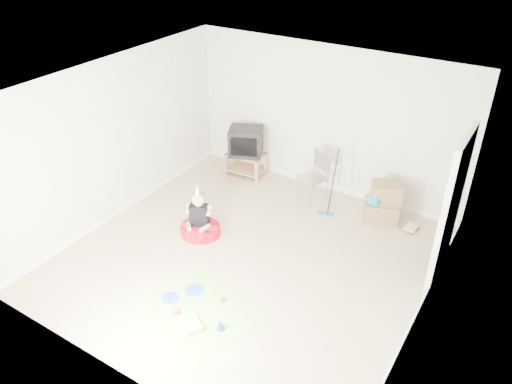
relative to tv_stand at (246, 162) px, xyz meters
The scene contains 16 objects.
ground 2.56m from the tv_stand, 56.58° to the right, with size 5.00×5.00×0.00m, color #C4B18D.
doorway_recess 4.06m from the tv_stand, 13.36° to the right, with size 0.02×0.90×2.05m, color black.
tv_stand is the anchor object (origin of this frame).
crt_tv 0.44m from the tv_stand, 116.57° to the left, with size 0.60×0.49×0.51m, color black.
folding_chair 1.50m from the tv_stand, ahead, with size 0.54×0.53×0.92m.
cardboard_boxes 2.73m from the tv_stand, ahead, with size 0.65×0.61×0.68m.
floor_mop 1.94m from the tv_stand, 13.68° to the right, with size 0.29×0.37×1.11m.
book_pile 3.25m from the tv_stand, ahead, with size 0.25×0.29×0.08m.
seated_woman 2.08m from the tv_stand, 77.37° to the right, with size 0.82×0.82×0.91m.
party_mat 3.63m from the tv_stand, 66.43° to the right, with size 1.51×1.09×0.01m, color #FF3592.
birthday_cake 3.99m from the tv_stand, 67.03° to the right, with size 0.36×0.33×0.14m.
blue_plate_near 3.34m from the tv_stand, 69.38° to the right, with size 0.25×0.25×0.01m, color blue.
blue_plate_far 3.55m from the tv_stand, 73.68° to the right, with size 0.23×0.23×0.01m, color blue.
orange_cup_near 3.50m from the tv_stand, 62.39° to the right, with size 0.06×0.06×0.07m, color orange.
orange_cup_far 3.82m from the tv_stand, 70.73° to the right, with size 0.08×0.08×0.09m, color orange.
blue_party_hat 3.98m from the tv_stand, 61.60° to the right, with size 0.11×0.11×0.15m, color #1A42B8.
Camera 1 is at (3.21, -4.90, 4.66)m, focal length 35.00 mm.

